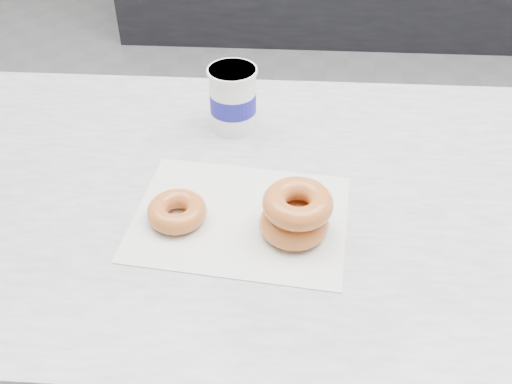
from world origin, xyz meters
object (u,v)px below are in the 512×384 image
donut_stack (296,213)px  coffee_cup (233,98)px  counter (370,350)px  donut_single (177,211)px

donut_stack → coffee_cup: bearing=113.0°
donut_stack → coffee_cup: 0.31m
counter → donut_single: size_ratio=32.00×
donut_stack → coffee_cup: (-0.12, 0.29, 0.02)m
coffee_cup → donut_single: bearing=-100.1°
donut_single → coffee_cup: (0.07, 0.27, 0.05)m
counter → donut_stack: 0.53m
counter → donut_single: 0.60m
counter → donut_single: (-0.37, -0.08, 0.47)m
counter → coffee_cup: bearing=148.1°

